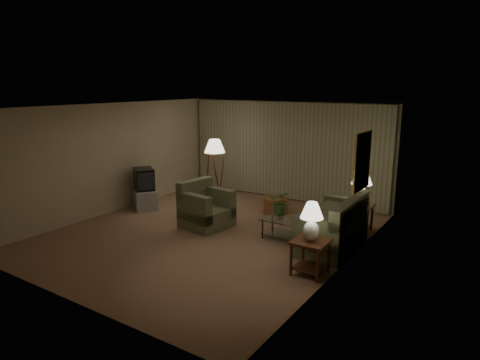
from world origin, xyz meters
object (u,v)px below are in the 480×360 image
at_px(armchair, 207,209).
at_px(side_table_far, 360,213).
at_px(sofa, 332,228).
at_px(tv_cabinet, 145,199).
at_px(table_lamp_far, 362,184).
at_px(coffee_table, 287,227).
at_px(side_table_near, 310,251).
at_px(vase, 280,216).
at_px(floor_lamp, 215,170).
at_px(crt_tv, 144,179).
at_px(ottoman, 276,206).
at_px(table_lamp_near, 312,218).

relative_size(armchair, side_table_far, 2.02).
distance_m(sofa, tv_cabinet, 5.05).
relative_size(table_lamp_far, coffee_table, 0.73).
bearing_deg(side_table_near, vase, 134.66).
bearing_deg(side_table_near, floor_lamp, 145.78).
xyz_separation_m(side_table_far, crt_tv, (-5.20, -1.32, 0.37)).
bearing_deg(ottoman, crt_tv, -154.91).
bearing_deg(crt_tv, ottoman, 60.27).
xyz_separation_m(sofa, side_table_near, (0.15, -1.35, 0.01)).
relative_size(side_table_far, vase, 4.15).
distance_m(armchair, ottoman, 1.93).
relative_size(crt_tv, ottoman, 1.28).
bearing_deg(floor_lamp, sofa, -19.62).
bearing_deg(crt_tv, floor_lamp, 85.67).
bearing_deg(floor_lamp, coffee_table, -26.79).
height_order(floor_lamp, vase, floor_lamp).
relative_size(tv_cabinet, floor_lamp, 0.58).
bearing_deg(side_table_far, armchair, -151.10).
relative_size(table_lamp_far, tv_cabinet, 0.76).
height_order(side_table_near, vase, side_table_near).
xyz_separation_m(side_table_far, ottoman, (-2.14, 0.11, -0.20)).
height_order(table_lamp_far, floor_lamp, floor_lamp).
height_order(floor_lamp, ottoman, floor_lamp).
height_order(tv_cabinet, crt_tv, crt_tv).
bearing_deg(coffee_table, vase, 180.00).
bearing_deg(table_lamp_near, tv_cabinet, 166.18).
relative_size(crt_tv, floor_lamp, 0.46).
height_order(table_lamp_near, tv_cabinet, table_lamp_near).
height_order(sofa, coffee_table, sofa).
bearing_deg(floor_lamp, table_lamp_far, -1.79).
distance_m(armchair, coffee_table, 1.89).
bearing_deg(sofa, ottoman, -125.41).
bearing_deg(vase, tv_cabinet, 179.57).
distance_m(table_lamp_far, ottoman, 2.30).
relative_size(side_table_far, tv_cabinet, 0.60).
xyz_separation_m(table_lamp_far, coffee_table, (-1.09, -1.35, -0.77)).
height_order(side_table_near, crt_tv, crt_tv).
bearing_deg(table_lamp_far, ottoman, 176.98).
bearing_deg(vase, floor_lamp, 151.98).
xyz_separation_m(side_table_near, ottoman, (-2.14, 2.71, -0.21)).
height_order(side_table_far, coffee_table, side_table_far).
bearing_deg(table_lamp_near, armchair, 161.74).
distance_m(side_table_near, side_table_far, 2.60).
distance_m(side_table_near, table_lamp_far, 2.68).
distance_m(sofa, armchair, 2.82).
relative_size(sofa, side_table_near, 3.10).
height_order(coffee_table, crt_tv, crt_tv).
relative_size(side_table_far, floor_lamp, 0.35).
distance_m(sofa, floor_lamp, 4.12).
distance_m(tv_cabinet, vase, 3.97).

